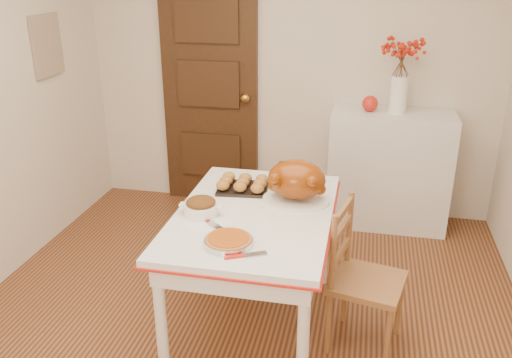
% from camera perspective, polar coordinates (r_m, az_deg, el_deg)
% --- Properties ---
extents(floor, '(3.50, 4.00, 0.00)m').
position_cam_1_polar(floor, '(3.30, -2.35, -16.96)').
color(floor, '#42230F').
rests_on(floor, ground).
extents(wall_back, '(3.50, 0.00, 2.50)m').
position_cam_1_polar(wall_back, '(4.60, 3.64, 11.71)').
color(wall_back, beige).
rests_on(wall_back, ground).
extents(door_back, '(0.85, 0.06, 2.06)m').
position_cam_1_polar(door_back, '(4.76, -4.94, 9.34)').
color(door_back, black).
rests_on(door_back, ground).
extents(photo_board, '(0.03, 0.35, 0.45)m').
position_cam_1_polar(photo_board, '(4.42, -21.43, 13.15)').
color(photo_board, tan).
rests_on(photo_board, ground).
extents(sideboard, '(0.97, 0.43, 0.97)m').
position_cam_1_polar(sideboard, '(4.55, 13.96, 0.96)').
color(sideboard, silver).
rests_on(sideboard, floor).
extents(kitchen_table, '(0.89, 1.29, 0.77)m').
position_cam_1_polar(kitchen_table, '(3.20, -0.19, -9.79)').
color(kitchen_table, white).
rests_on(kitchen_table, floor).
extents(chair_oak, '(0.46, 0.46, 0.87)m').
position_cam_1_polar(chair_oak, '(3.10, 11.88, -10.43)').
color(chair_oak, olive).
rests_on(chair_oak, floor).
extents(berry_vase, '(0.31, 0.31, 0.60)m').
position_cam_1_polar(berry_vase, '(4.34, 15.17, 10.69)').
color(berry_vase, white).
rests_on(berry_vase, sideboard).
extents(apple, '(0.13, 0.13, 0.13)m').
position_cam_1_polar(apple, '(4.38, 12.08, 7.88)').
color(apple, red).
rests_on(apple, sideboard).
extents(turkey_platter, '(0.46, 0.40, 0.25)m').
position_cam_1_polar(turkey_platter, '(3.10, 4.35, -0.28)').
color(turkey_platter, '#90420C').
rests_on(turkey_platter, kitchen_table).
extents(pumpkin_pie, '(0.31, 0.31, 0.05)m').
position_cam_1_polar(pumpkin_pie, '(2.67, -2.96, -6.52)').
color(pumpkin_pie, '#A34711').
rests_on(pumpkin_pie, kitchen_table).
extents(stuffing_dish, '(0.29, 0.25, 0.10)m').
position_cam_1_polar(stuffing_dish, '(2.98, -5.90, -2.92)').
color(stuffing_dish, '#532C0D').
rests_on(stuffing_dish, kitchen_table).
extents(rolls_tray, '(0.33, 0.27, 0.08)m').
position_cam_1_polar(rolls_tray, '(3.28, -1.42, -0.51)').
color(rolls_tray, '#A2732F').
rests_on(rolls_tray, kitchen_table).
extents(pie_server, '(0.21, 0.15, 0.01)m').
position_cam_1_polar(pie_server, '(2.58, -1.11, -8.13)').
color(pie_server, silver).
rests_on(pie_server, kitchen_table).
extents(carving_knife, '(0.23, 0.20, 0.01)m').
position_cam_1_polar(carving_knife, '(2.88, -4.72, -4.73)').
color(carving_knife, silver).
rests_on(carving_knife, kitchen_table).
extents(drinking_glass, '(0.07, 0.07, 0.11)m').
position_cam_1_polar(drinking_glass, '(3.46, 2.95, 0.94)').
color(drinking_glass, white).
rests_on(drinking_glass, kitchen_table).
extents(shaker_pair, '(0.09, 0.05, 0.08)m').
position_cam_1_polar(shaker_pair, '(3.42, 6.10, 0.30)').
color(shaker_pair, white).
rests_on(shaker_pair, kitchen_table).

